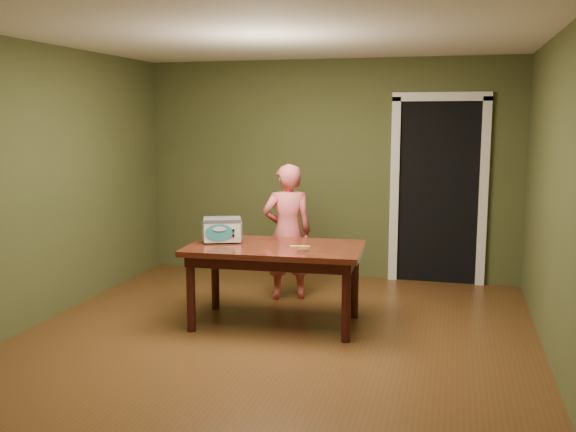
# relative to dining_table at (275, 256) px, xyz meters

# --- Properties ---
(floor) EXTENTS (5.00, 5.00, 0.00)m
(floor) POSITION_rel_dining_table_xyz_m (0.10, -0.49, -0.65)
(floor) COLOR #543518
(floor) RESTS_ON ground
(room_shell) EXTENTS (4.52, 5.02, 2.61)m
(room_shell) POSITION_rel_dining_table_xyz_m (0.10, -0.49, 1.06)
(room_shell) COLOR #484C28
(room_shell) RESTS_ON ground
(doorway) EXTENTS (1.10, 0.66, 2.25)m
(doorway) POSITION_rel_dining_table_xyz_m (1.40, 2.29, 0.41)
(doorway) COLOR black
(doorway) RESTS_ON ground
(dining_table) EXTENTS (1.64, 0.98, 0.75)m
(dining_table) POSITION_rel_dining_table_xyz_m (0.00, 0.00, 0.00)
(dining_table) COLOR #38110C
(dining_table) RESTS_ON floor
(toy_oven) EXTENTS (0.43, 0.36, 0.23)m
(toy_oven) POSITION_rel_dining_table_xyz_m (-0.53, 0.04, 0.22)
(toy_oven) COLOR #4C4F54
(toy_oven) RESTS_ON dining_table
(baking_pan) EXTENTS (0.10, 0.10, 0.02)m
(baking_pan) POSITION_rel_dining_table_xyz_m (0.30, -0.18, 0.11)
(baking_pan) COLOR silver
(baking_pan) RESTS_ON dining_table
(spatula) EXTENTS (0.18, 0.06, 0.01)m
(spatula) POSITION_rel_dining_table_xyz_m (0.23, 0.01, 0.10)
(spatula) COLOR #FFF26E
(spatula) RESTS_ON dining_table
(child) EXTENTS (0.62, 0.52, 1.44)m
(child) POSITION_rel_dining_table_xyz_m (-0.11, 0.87, 0.07)
(child) COLOR #E35D60
(child) RESTS_ON floor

